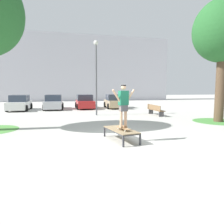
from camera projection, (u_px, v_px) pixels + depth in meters
name	position (u px, v px, depth m)	size (l,w,h in m)	color
ground_plane	(120.00, 139.00, 8.68)	(120.00, 120.00, 0.00)	#B7B5AD
building_facade	(79.00, 69.00, 37.59)	(33.30, 4.00, 11.49)	silver
skate_box	(121.00, 130.00, 8.36)	(1.07, 2.00, 0.46)	#38383D
skateboard	(123.00, 128.00, 8.14)	(0.36, 0.82, 0.09)	#9E754C
skater	(123.00, 103.00, 8.03)	(0.99, 0.34, 1.69)	tan
tree_near_right	(223.00, 32.00, 12.69)	(3.68, 3.68, 7.59)	brown
grass_patch_near_right	(218.00, 121.00, 13.31)	(3.14, 3.14, 0.01)	#47893D
car_white	(20.00, 103.00, 20.34)	(2.00, 4.24, 1.50)	silver
car_silver	(54.00, 103.00, 21.38)	(2.02, 4.25, 1.50)	#B7BABF
car_red	(85.00, 102.00, 22.31)	(1.94, 4.21, 1.50)	red
car_tan	(114.00, 102.00, 22.87)	(2.12, 4.30, 1.50)	tan
park_bench	(155.00, 110.00, 16.45)	(0.48, 2.41, 0.83)	brown
light_post	(96.00, 67.00, 16.14)	(0.36, 0.36, 5.83)	#4C4C51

